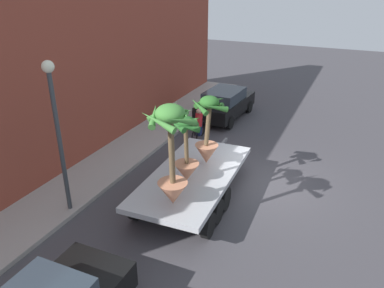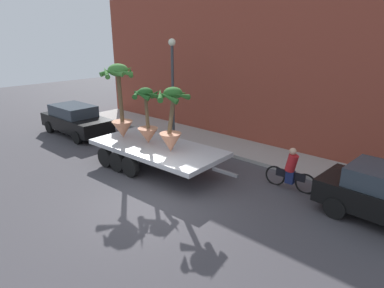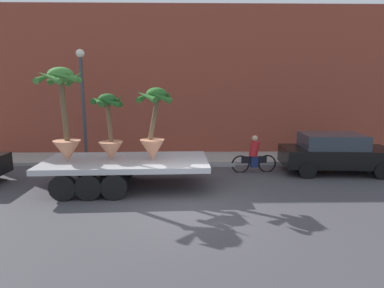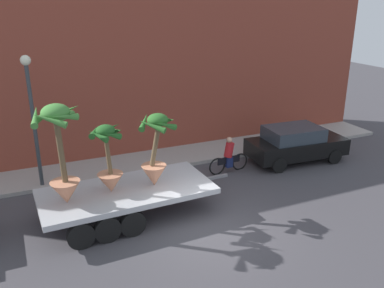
{
  "view_description": "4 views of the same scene",
  "coord_description": "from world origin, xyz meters",
  "px_view_note": "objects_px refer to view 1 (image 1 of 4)",
  "views": [
    {
      "loc": [
        -12.27,
        -2.63,
        7.18
      ],
      "look_at": [
        -0.79,
        2.57,
        1.45
      ],
      "focal_mm": 35.43,
      "sensor_mm": 36.0,
      "label": 1
    },
    {
      "loc": [
        7.03,
        -6.04,
        5.09
      ],
      "look_at": [
        -0.38,
        2.22,
        1.35
      ],
      "focal_mm": 30.07,
      "sensor_mm": 36.0,
      "label": 2
    },
    {
      "loc": [
        0.01,
        -8.66,
        3.46
      ],
      "look_at": [
        0.21,
        2.03,
        1.5
      ],
      "focal_mm": 29.85,
      "sensor_mm": 36.0,
      "label": 3
    },
    {
      "loc": [
        -4.95,
        -9.85,
        6.83
      ],
      "look_at": [
        0.56,
        2.61,
        1.94
      ],
      "focal_mm": 38.42,
      "sensor_mm": 36.0,
      "label": 4
    }
  ],
  "objects_px": {
    "cyclist": "(199,126)",
    "parked_car": "(225,103)",
    "street_lamp": "(56,120)",
    "potted_palm_rear": "(186,153)",
    "potted_palm_front": "(171,155)",
    "potted_palm_middle": "(208,133)",
    "flatbed_trailer": "(190,182)"
  },
  "relations": [
    {
      "from": "potted_palm_middle",
      "to": "street_lamp",
      "type": "xyz_separation_m",
      "value": [
        -3.38,
        3.45,
        1.11
      ]
    },
    {
      "from": "street_lamp",
      "to": "parked_car",
      "type": "bearing_deg",
      "value": -8.74
    },
    {
      "from": "cyclist",
      "to": "street_lamp",
      "type": "distance_m",
      "value": 7.77
    },
    {
      "from": "potted_palm_rear",
      "to": "potted_palm_front",
      "type": "xyz_separation_m",
      "value": [
        -1.4,
        -0.21,
        0.59
      ]
    },
    {
      "from": "potted_palm_front",
      "to": "potted_palm_rear",
      "type": "bearing_deg",
      "value": 8.68
    },
    {
      "from": "street_lamp",
      "to": "potted_palm_rear",
      "type": "bearing_deg",
      "value": -60.36
    },
    {
      "from": "flatbed_trailer",
      "to": "potted_palm_front",
      "type": "bearing_deg",
      "value": -173.2
    },
    {
      "from": "cyclist",
      "to": "parked_car",
      "type": "height_order",
      "value": "parked_car"
    },
    {
      "from": "potted_palm_middle",
      "to": "potted_palm_front",
      "type": "distance_m",
      "value": 2.93
    },
    {
      "from": "cyclist",
      "to": "parked_car",
      "type": "xyz_separation_m",
      "value": [
        3.22,
        -0.14,
        0.16
      ]
    },
    {
      "from": "flatbed_trailer",
      "to": "potted_palm_front",
      "type": "xyz_separation_m",
      "value": [
        -1.68,
        -0.2,
        1.79
      ]
    },
    {
      "from": "cyclist",
      "to": "potted_palm_middle",
      "type": "bearing_deg",
      "value": -152.43
    },
    {
      "from": "flatbed_trailer",
      "to": "potted_palm_middle",
      "type": "height_order",
      "value": "potted_palm_middle"
    },
    {
      "from": "parked_car",
      "to": "potted_palm_middle",
      "type": "bearing_deg",
      "value": -165.25
    },
    {
      "from": "flatbed_trailer",
      "to": "potted_palm_middle",
      "type": "distance_m",
      "value": 1.82
    },
    {
      "from": "flatbed_trailer",
      "to": "potted_palm_middle",
      "type": "xyz_separation_m",
      "value": [
        1.21,
        -0.12,
        1.35
      ]
    },
    {
      "from": "potted_palm_front",
      "to": "parked_car",
      "type": "relative_size",
      "value": 0.7
    },
    {
      "from": "potted_palm_rear",
      "to": "parked_car",
      "type": "bearing_deg",
      "value": 11.43
    },
    {
      "from": "potted_palm_front",
      "to": "street_lamp",
      "type": "bearing_deg",
      "value": 97.86
    },
    {
      "from": "potted_palm_middle",
      "to": "cyclist",
      "type": "distance_m",
      "value": 4.54
    },
    {
      "from": "potted_palm_rear",
      "to": "street_lamp",
      "type": "distance_m",
      "value": 4.02
    },
    {
      "from": "cyclist",
      "to": "parked_car",
      "type": "bearing_deg",
      "value": -2.44
    },
    {
      "from": "potted_palm_rear",
      "to": "potted_palm_middle",
      "type": "bearing_deg",
      "value": -4.95
    },
    {
      "from": "potted_palm_rear",
      "to": "street_lamp",
      "type": "height_order",
      "value": "street_lamp"
    },
    {
      "from": "potted_palm_front",
      "to": "parked_car",
      "type": "height_order",
      "value": "potted_palm_front"
    },
    {
      "from": "flatbed_trailer",
      "to": "cyclist",
      "type": "relative_size",
      "value": 3.56
    },
    {
      "from": "parked_car",
      "to": "street_lamp",
      "type": "bearing_deg",
      "value": 171.26
    },
    {
      "from": "flatbed_trailer",
      "to": "parked_car",
      "type": "height_order",
      "value": "parked_car"
    },
    {
      "from": "flatbed_trailer",
      "to": "street_lamp",
      "type": "bearing_deg",
      "value": 123.04
    },
    {
      "from": "potted_palm_front",
      "to": "parked_car",
      "type": "distance_m",
      "value": 10.26
    },
    {
      "from": "cyclist",
      "to": "street_lamp",
      "type": "bearing_deg",
      "value": 168.5
    },
    {
      "from": "flatbed_trailer",
      "to": "cyclist",
      "type": "distance_m",
      "value": 5.36
    }
  ]
}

